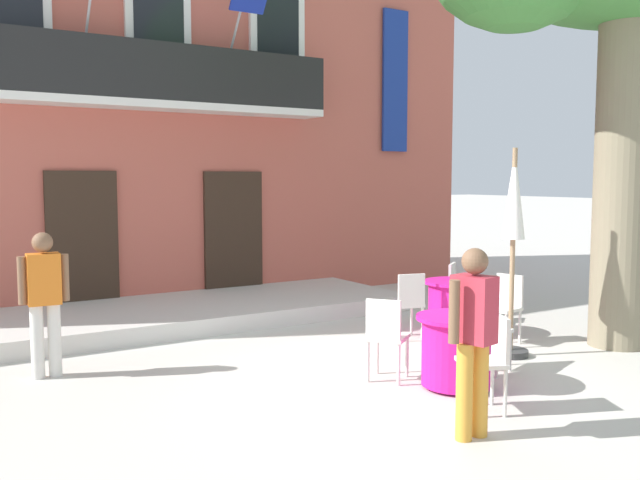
{
  "coord_description": "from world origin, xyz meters",
  "views": [
    {
      "loc": [
        -4.65,
        -6.11,
        2.19
      ],
      "look_at": [
        0.54,
        2.17,
        1.3
      ],
      "focal_mm": 38.46,
      "sensor_mm": 36.0,
      "label": 1
    }
  ],
  "objects_px": {
    "cafe_chair_middle_1": "(459,289)",
    "pedestrian_mid_plaza": "(44,296)",
    "cafe_table_middle": "(455,307)",
    "cafe_chair_near_tree_1": "(484,325)",
    "pedestrian_near_entrance": "(473,332)",
    "cafe_chair_near_tree_0": "(489,356)",
    "cafe_chair_near_tree_2": "(386,333)",
    "cafe_umbrella": "(513,221)",
    "cafe_table_near_tree": "(457,351)",
    "cafe_chair_middle_2": "(408,301)",
    "cafe_chair_middle_0": "(505,304)"
  },
  "relations": [
    {
      "from": "cafe_chair_near_tree_1",
      "to": "pedestrian_mid_plaza",
      "type": "xyz_separation_m",
      "value": [
        -4.26,
        2.36,
        0.37
      ]
    },
    {
      "from": "cafe_chair_near_tree_0",
      "to": "pedestrian_near_entrance",
      "type": "height_order",
      "value": "pedestrian_near_entrance"
    },
    {
      "from": "cafe_table_middle",
      "to": "cafe_umbrella",
      "type": "height_order",
      "value": "cafe_umbrella"
    },
    {
      "from": "cafe_chair_near_tree_0",
      "to": "cafe_chair_near_tree_2",
      "type": "relative_size",
      "value": 1.0
    },
    {
      "from": "cafe_table_near_tree",
      "to": "cafe_chair_middle_1",
      "type": "bearing_deg",
      "value": 46.28
    },
    {
      "from": "cafe_chair_middle_1",
      "to": "cafe_chair_middle_2",
      "type": "bearing_deg",
      "value": -163.15
    },
    {
      "from": "pedestrian_near_entrance",
      "to": "pedestrian_mid_plaza",
      "type": "distance_m",
      "value": 4.64
    },
    {
      "from": "cafe_table_near_tree",
      "to": "cafe_chair_near_tree_0",
      "type": "bearing_deg",
      "value": -110.29
    },
    {
      "from": "cafe_chair_near_tree_2",
      "to": "cafe_chair_middle_1",
      "type": "distance_m",
      "value": 3.26
    },
    {
      "from": "cafe_chair_near_tree_2",
      "to": "cafe_chair_near_tree_0",
      "type": "bearing_deg",
      "value": -79.3
    },
    {
      "from": "cafe_chair_near_tree_1",
      "to": "pedestrian_mid_plaza",
      "type": "height_order",
      "value": "pedestrian_mid_plaza"
    },
    {
      "from": "cafe_chair_near_tree_0",
      "to": "cafe_chair_near_tree_1",
      "type": "bearing_deg",
      "value": 46.73
    },
    {
      "from": "cafe_table_middle",
      "to": "cafe_chair_middle_2",
      "type": "distance_m",
      "value": 0.77
    },
    {
      "from": "cafe_chair_middle_1",
      "to": "pedestrian_near_entrance",
      "type": "bearing_deg",
      "value": -132.05
    },
    {
      "from": "pedestrian_mid_plaza",
      "to": "cafe_table_middle",
      "type": "bearing_deg",
      "value": -9.13
    },
    {
      "from": "cafe_chair_near_tree_1",
      "to": "pedestrian_near_entrance",
      "type": "bearing_deg",
      "value": -137.93
    },
    {
      "from": "cafe_chair_middle_0",
      "to": "cafe_chair_middle_1",
      "type": "xyz_separation_m",
      "value": [
        0.33,
        1.23,
        0.0
      ]
    },
    {
      "from": "cafe_chair_near_tree_0",
      "to": "cafe_table_middle",
      "type": "distance_m",
      "value": 3.19
    },
    {
      "from": "cafe_chair_middle_1",
      "to": "pedestrian_mid_plaza",
      "type": "bearing_deg",
      "value": 176.7
    },
    {
      "from": "cafe_chair_near_tree_0",
      "to": "pedestrian_near_entrance",
      "type": "relative_size",
      "value": 0.56
    },
    {
      "from": "cafe_umbrella",
      "to": "cafe_table_near_tree",
      "type": "bearing_deg",
      "value": -157.66
    },
    {
      "from": "cafe_chair_near_tree_2",
      "to": "cafe_table_middle",
      "type": "xyz_separation_m",
      "value": [
        2.18,
        1.26,
        -0.14
      ]
    },
    {
      "from": "cafe_chair_near_tree_0",
      "to": "cafe_chair_near_tree_2",
      "type": "bearing_deg",
      "value": 100.7
    },
    {
      "from": "cafe_chair_middle_1",
      "to": "pedestrian_mid_plaza",
      "type": "height_order",
      "value": "pedestrian_mid_plaza"
    },
    {
      "from": "cafe_chair_near_tree_2",
      "to": "cafe_umbrella",
      "type": "relative_size",
      "value": 0.36
    },
    {
      "from": "cafe_chair_near_tree_2",
      "to": "cafe_umbrella",
      "type": "height_order",
      "value": "cafe_umbrella"
    },
    {
      "from": "cafe_chair_near_tree_1",
      "to": "cafe_chair_middle_1",
      "type": "relative_size",
      "value": 1.0
    },
    {
      "from": "cafe_chair_near_tree_2",
      "to": "cafe_chair_middle_0",
      "type": "height_order",
      "value": "same"
    },
    {
      "from": "cafe_chair_near_tree_0",
      "to": "pedestrian_mid_plaza",
      "type": "height_order",
      "value": "pedestrian_mid_plaza"
    },
    {
      "from": "cafe_chair_near_tree_2",
      "to": "cafe_table_middle",
      "type": "relative_size",
      "value": 1.05
    },
    {
      "from": "cafe_chair_near_tree_1",
      "to": "cafe_chair_middle_2",
      "type": "bearing_deg",
      "value": 81.65
    },
    {
      "from": "cafe_chair_near_tree_0",
      "to": "cafe_table_near_tree",
      "type": "bearing_deg",
      "value": 69.71
    },
    {
      "from": "cafe_chair_middle_2",
      "to": "cafe_umbrella",
      "type": "height_order",
      "value": "cafe_umbrella"
    },
    {
      "from": "cafe_chair_near_tree_0",
      "to": "cafe_umbrella",
      "type": "height_order",
      "value": "cafe_umbrella"
    },
    {
      "from": "cafe_table_near_tree",
      "to": "cafe_chair_near_tree_0",
      "type": "xyz_separation_m",
      "value": [
        -0.26,
        -0.71,
        0.14
      ]
    },
    {
      "from": "cafe_chair_near_tree_0",
      "to": "cafe_chair_middle_0",
      "type": "height_order",
      "value": "same"
    },
    {
      "from": "cafe_chair_near_tree_0",
      "to": "cafe_chair_middle_2",
      "type": "distance_m",
      "value": 2.9
    },
    {
      "from": "cafe_table_near_tree",
      "to": "cafe_chair_middle_1",
      "type": "xyz_separation_m",
      "value": [
        2.23,
        2.33,
        0.14
      ]
    },
    {
      "from": "cafe_umbrella",
      "to": "pedestrian_near_entrance",
      "type": "bearing_deg",
      "value": -143.78
    },
    {
      "from": "cafe_chair_middle_2",
      "to": "pedestrian_near_entrance",
      "type": "xyz_separation_m",
      "value": [
        -1.8,
        -3.04,
        0.38
      ]
    },
    {
      "from": "cafe_chair_near_tree_2",
      "to": "pedestrian_mid_plaza",
      "type": "bearing_deg",
      "value": 145.53
    },
    {
      "from": "cafe_chair_middle_0",
      "to": "cafe_umbrella",
      "type": "height_order",
      "value": "cafe_umbrella"
    },
    {
      "from": "cafe_table_near_tree",
      "to": "cafe_chair_middle_1",
      "type": "relative_size",
      "value": 0.95
    },
    {
      "from": "cafe_chair_middle_1",
      "to": "cafe_chair_middle_2",
      "type": "distance_m",
      "value": 1.36
    },
    {
      "from": "cafe_chair_middle_2",
      "to": "pedestrian_near_entrance",
      "type": "bearing_deg",
      "value": -120.6
    },
    {
      "from": "cafe_chair_middle_2",
      "to": "pedestrian_mid_plaza",
      "type": "distance_m",
      "value": 4.57
    },
    {
      "from": "cafe_umbrella",
      "to": "cafe_chair_middle_1",
      "type": "bearing_deg",
      "value": 65.83
    },
    {
      "from": "cafe_chair_near_tree_2",
      "to": "cafe_chair_middle_0",
      "type": "xyz_separation_m",
      "value": [
        2.4,
        0.54,
        0.0
      ]
    },
    {
      "from": "pedestrian_mid_plaza",
      "to": "cafe_chair_near_tree_2",
      "type": "bearing_deg",
      "value": -34.47
    },
    {
      "from": "cafe_chair_middle_0",
      "to": "pedestrian_near_entrance",
      "type": "height_order",
      "value": "pedestrian_near_entrance"
    }
  ]
}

